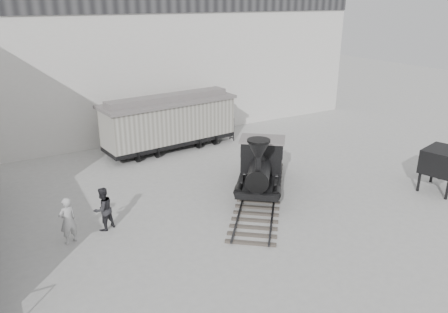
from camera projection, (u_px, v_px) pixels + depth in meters
ground at (268, 230)px, 17.74m from camera, size 90.00×90.00×0.00m
north_wall at (134, 53)px, 27.98m from camera, size 34.00×2.51×11.00m
locomotive at (261, 168)px, 20.96m from camera, size 7.30×8.30×3.22m
boxcar at (169, 121)px, 26.66m from camera, size 8.60×3.41×3.44m
visitor_a at (68, 221)px, 16.52m from camera, size 0.79×0.64×1.88m
visitor_b at (103, 209)px, 17.50m from camera, size 1.08×0.98×1.82m
coal_hopper at (442, 164)px, 20.93m from camera, size 2.27×2.01×2.12m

